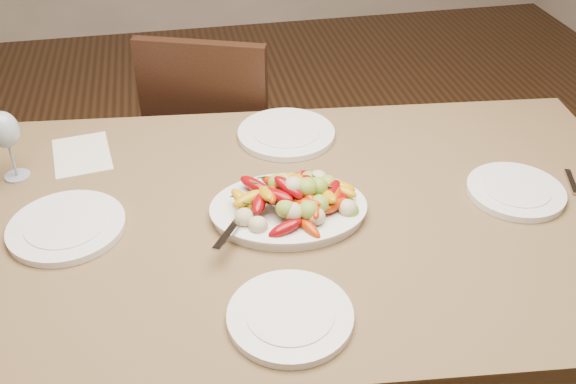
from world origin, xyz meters
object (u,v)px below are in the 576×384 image
(serving_platter, at_px, (289,211))
(plate_near, at_px, (290,317))
(dining_table, at_px, (288,320))
(plate_right, at_px, (515,191))
(wine_glass, at_px, (8,144))
(plate_far, at_px, (286,134))
(plate_left, at_px, (67,227))
(chair_far, at_px, (222,143))

(serving_platter, bearing_deg, plate_near, -100.77)
(dining_table, xyz_separation_m, plate_right, (0.58, -0.04, 0.39))
(plate_near, bearing_deg, wine_glass, 133.61)
(plate_near, bearing_deg, serving_platter, 79.23)
(plate_right, xyz_separation_m, plate_far, (-0.52, 0.39, 0.00))
(dining_table, bearing_deg, wine_glass, 156.57)
(dining_table, bearing_deg, plate_right, -3.82)
(plate_far, bearing_deg, serving_platter, -100.29)
(plate_left, bearing_deg, wine_glass, 119.81)
(chair_far, distance_m, plate_right, 1.13)
(chair_far, bearing_deg, serving_platter, 116.20)
(plate_right, relative_size, plate_far, 0.87)
(plate_right, xyz_separation_m, plate_near, (-0.65, -0.31, 0.00))
(chair_far, xyz_separation_m, wine_glass, (-0.59, -0.53, 0.39))
(chair_far, bearing_deg, plate_far, 128.35)
(plate_right, distance_m, wine_glass, 1.30)
(dining_table, distance_m, plate_near, 0.52)
(chair_far, height_order, plate_far, chair_far)
(chair_far, xyz_separation_m, plate_near, (0.02, -1.17, 0.29))
(serving_platter, height_order, plate_near, serving_platter)
(serving_platter, bearing_deg, plate_far, 79.71)
(chair_far, distance_m, wine_glass, 0.88)
(chair_far, height_order, plate_near, chair_far)
(plate_far, relative_size, plate_near, 1.10)
(plate_right, height_order, plate_near, same)
(plate_left, height_order, plate_near, same)
(serving_platter, distance_m, wine_glass, 0.74)
(chair_far, distance_m, serving_platter, 0.89)
(chair_far, relative_size, plate_right, 3.89)
(plate_near, height_order, wine_glass, wine_glass)
(serving_platter, height_order, plate_right, serving_platter)
(serving_platter, xyz_separation_m, plate_right, (0.58, -0.03, -0.00))
(serving_platter, relative_size, plate_right, 1.51)
(plate_near, distance_m, wine_glass, 0.89)
(plate_far, height_order, wine_glass, wine_glass)
(chair_far, height_order, serving_platter, chair_far)
(dining_table, height_order, chair_far, chair_far)
(plate_near, bearing_deg, plate_right, 25.43)
(serving_platter, height_order, wine_glass, wine_glass)
(plate_left, xyz_separation_m, plate_right, (1.11, -0.07, 0.00))
(chair_far, xyz_separation_m, plate_left, (-0.44, -0.79, 0.29))
(dining_table, height_order, plate_left, plate_left)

